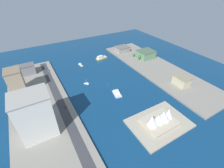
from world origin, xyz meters
TOP-DOWN VIEW (x-y plane):
  - ground_plane at (0.00, 0.00)m, footprint 440.00×440.00m
  - quay_west at (-97.01, 0.00)m, footprint 70.00×240.00m
  - quay_east at (97.01, 0.00)m, footprint 70.00×240.00m
  - peninsula_point at (-12.16, 97.04)m, footprint 65.06×46.29m
  - road_strip at (74.10, 0.00)m, footprint 10.13×228.00m
  - catamaran_blue at (0.90, 28.41)m, footprint 13.23×20.00m
  - sailboat_small_white at (27.67, -15.99)m, footprint 7.39×6.98m
  - yacht_sleek_gray at (14.26, -77.63)m, footprint 5.73×14.74m
  - ferry_yellow_fast at (-31.09, -83.67)m, footprint 24.03×12.02m
  - terminal_long_green at (-107.03, -39.56)m, footprint 30.73×27.62m
  - office_block_beige at (-91.76, 58.59)m, footprint 16.94×22.53m
  - hotel_broad_white at (102.42, 45.82)m, footprint 33.10×27.07m
  - apartment_midrise_tan at (116.06, -36.23)m, footprint 19.01×23.04m
  - carpark_squat_concrete at (-84.14, -89.16)m, footprint 27.22×22.15m
  - warehouse_low_gray at (103.64, -87.70)m, footprint 30.13×15.98m
  - pickup_red at (70.61, 20.81)m, footprint 2.12×5.17m
  - sedan_silver at (70.78, -79.59)m, footprint 2.02×5.22m
  - traffic_light_waterfront at (67.48, 33.76)m, footprint 0.36×0.36m
  - opera_landmark at (-11.63, 97.04)m, footprint 37.30×28.02m
  - park_tree_cluster at (-91.77, -43.81)m, footprint 17.01×22.34m

SIDE VIEW (x-z plane):
  - ground_plane at x=0.00m, z-range 0.00..0.00m
  - sailboat_small_white at x=27.67m, z-range -3.83..5.61m
  - peninsula_point at x=-12.16m, z-range 0.00..2.00m
  - yacht_sleek_gray at x=14.26m, z-range -0.37..2.65m
  - quay_west at x=-97.01m, z-range 0.00..2.62m
  - quay_east at x=97.01m, z-range 0.00..2.62m
  - catamaran_blue at x=0.90m, z-range -0.57..3.52m
  - ferry_yellow_fast at x=-31.09m, z-range -0.88..5.86m
  - road_strip at x=74.10m, z-range 2.62..2.77m
  - pickup_red at x=70.61m, z-range 2.75..4.34m
  - sedan_silver at x=70.78m, z-range 2.75..4.37m
  - traffic_light_waterfront at x=67.48m, z-range 3.71..10.21m
  - carpark_squat_concrete at x=-84.14m, z-range 2.65..13.36m
  - park_tree_cluster at x=-91.77m, z-range 3.43..13.53m
  - opera_landmark at x=-11.63m, z-range -0.24..18.05m
  - office_block_beige at x=-91.76m, z-range 2.65..16.00m
  - terminal_long_green at x=-107.03m, z-range 2.65..17.29m
  - warehouse_low_gray at x=103.64m, z-range 2.65..19.00m
  - apartment_midrise_tan at x=116.06m, z-range 2.65..39.34m
  - hotel_broad_white at x=102.42m, z-range 2.66..51.03m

